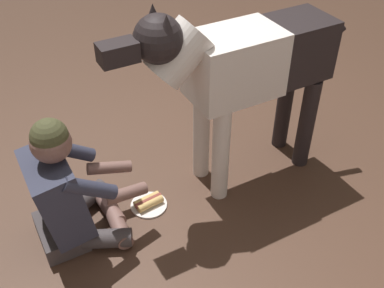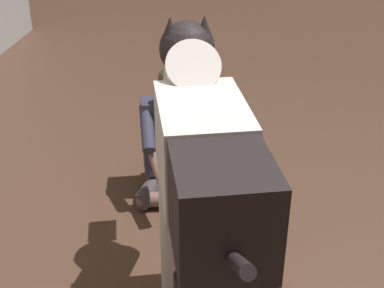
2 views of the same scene
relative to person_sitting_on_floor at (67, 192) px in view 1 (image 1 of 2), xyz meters
name	(u,v)px [view 1 (image 1 of 2)]	position (x,y,z in m)	size (l,w,h in m)	color
ground_plane	(181,166)	(-0.76, -0.40, -0.34)	(15.01, 15.01, 0.00)	#4D3325
person_sitting_on_floor	(67,192)	(0.00, 0.00, 0.00)	(0.68, 0.57, 0.82)	#40383A
large_dog	(243,68)	(-1.09, -0.23, 0.47)	(1.57, 0.52, 1.26)	silver
hot_dog_on_plate	(149,203)	(-0.46, -0.10, -0.31)	(0.23, 0.23, 0.06)	white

